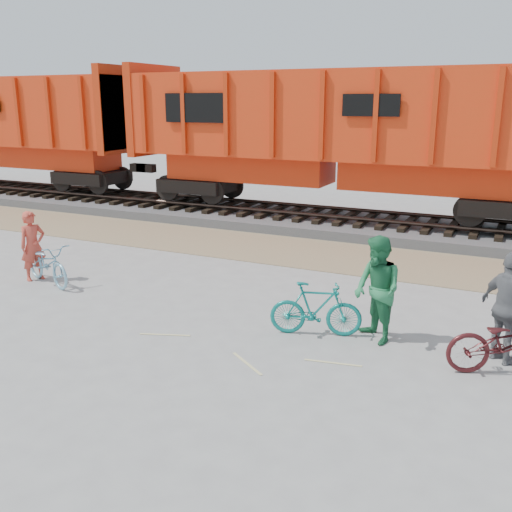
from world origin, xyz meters
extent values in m
plane|color=#9E9E99|center=(0.00, 0.00, 0.00)|extent=(120.00, 120.00, 0.00)
cube|color=tan|center=(0.00, 5.50, 0.01)|extent=(120.00, 3.00, 0.02)
cube|color=slate|center=(0.00, 9.00, 0.15)|extent=(120.00, 4.00, 0.30)
cube|color=black|center=(-6.50, 9.00, 0.36)|extent=(0.22, 2.60, 0.12)
cube|color=black|center=(0.00, 9.00, 0.36)|extent=(0.22, 2.60, 0.12)
cylinder|color=#382821|center=(0.00, 8.28, 0.48)|extent=(120.00, 0.12, 0.12)
cylinder|color=#382821|center=(0.00, 9.72, 0.48)|extent=(120.00, 0.12, 0.12)
cube|color=black|center=(-16.07, 9.00, 0.94)|extent=(11.20, 2.20, 0.80)
cube|color=red|center=(-9.22, 9.00, 3.64)|extent=(0.30, 3.06, 3.10)
cube|color=black|center=(-1.07, 9.00, 0.94)|extent=(11.20, 2.20, 0.80)
cube|color=red|center=(-1.07, 9.00, 1.79)|extent=(11.76, 1.65, 0.90)
cube|color=red|center=(-1.07, 9.00, 3.54)|extent=(14.00, 3.00, 2.60)
cube|color=red|center=(-7.92, 9.00, 3.64)|extent=(0.30, 3.06, 3.10)
cube|color=black|center=(-5.27, 7.42, 3.74)|extent=(2.20, 0.04, 0.90)
imported|color=#81BCD4|center=(-5.00, 0.52, 0.47)|extent=(1.88, 1.18, 0.93)
imported|color=#0F7A71|center=(1.37, 0.34, 0.48)|extent=(1.65, 0.90, 0.96)
imported|color=#441416|center=(4.48, 0.20, 0.50)|extent=(2.01, 1.33, 1.00)
imported|color=#C84433|center=(-5.50, 0.62, 0.79)|extent=(0.57, 0.68, 1.58)
imported|color=#267646|center=(2.37, 0.54, 0.91)|extent=(1.11, 1.11, 1.82)
imported|color=slate|center=(4.38, 0.60, 0.89)|extent=(1.06, 1.03, 1.78)
camera|label=1|loc=(4.41, -8.46, 3.95)|focal=40.00mm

